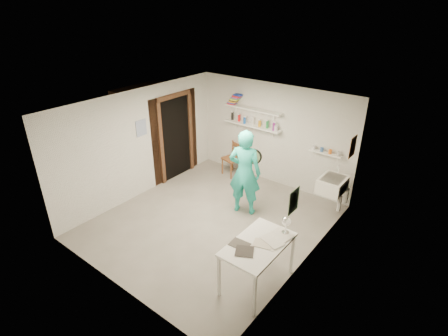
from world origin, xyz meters
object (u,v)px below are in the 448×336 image
Objects in this scene: wall_clock at (254,156)px; wooden_chair at (232,159)px; desk_lamp at (286,221)px; work_table at (257,264)px; man at (245,173)px; belfast_sink at (332,185)px.

wooden_chair is (-1.28, 0.99, -0.77)m from wall_clock.
wall_clock is 2.21× the size of desk_lamp.
wooden_chair is 0.75× the size of work_table.
belfast_sink is at bearing -164.68° from man.
man reaches higher than wooden_chair.
desk_lamp is (2.76, -2.32, 0.57)m from wooden_chair.
wall_clock reaches higher than desk_lamp.
wall_clock is at bearing 138.06° from desk_lamp.
belfast_sink reaches higher than work_table.
desk_lamp is at bearing -25.76° from wooden_chair.
work_table is at bearing -73.09° from wall_clock.
belfast_sink is 2.60m from work_table.
man is at bearing 144.12° from desk_lamp.
wooden_chair is (-1.21, 1.20, -0.47)m from man.
man reaches higher than wall_clock.
work_table is at bearing -33.15° from wooden_chair.
work_table is (1.36, -1.59, -0.51)m from man.
man is at bearing -127.14° from wall_clock.
desk_lamp reaches higher than belfast_sink.
work_table is (-0.11, -2.58, -0.31)m from belfast_sink.
man is 0.37m from wall_clock.
man reaches higher than desk_lamp.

